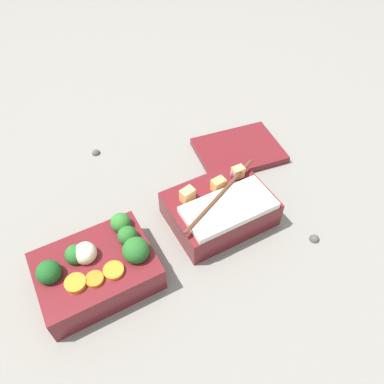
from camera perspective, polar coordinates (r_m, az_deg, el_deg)
ground_plane at (r=0.65m, az=-5.89°, el=-8.31°), size 3.00×3.00×0.00m
bento_tray_vegetable at (r=0.61m, az=-14.15°, el=-11.08°), size 0.18×0.13×0.08m
bento_tray_rice at (r=0.66m, az=4.29°, el=-2.42°), size 0.19×0.13×0.08m
bento_lid at (r=0.80m, az=7.11°, el=6.30°), size 0.19×0.15×0.01m
pebble_0 at (r=0.83m, az=-14.45°, el=5.93°), size 0.02×0.02×0.02m
pebble_1 at (r=0.69m, az=18.20°, el=-6.67°), size 0.02×0.02×0.02m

